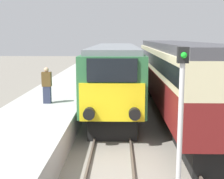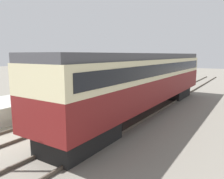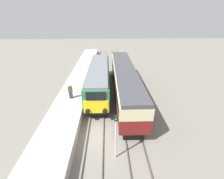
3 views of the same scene
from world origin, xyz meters
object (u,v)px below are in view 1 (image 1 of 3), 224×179
signal_post (181,117)px  person_on_platform (47,85)px  passenger_carriage (177,71)px  locomotive (115,73)px

signal_post → person_on_platform: bearing=122.9°
passenger_carriage → person_on_platform: (-6.58, -2.43, -0.47)m
locomotive → signal_post: signal_post is taller
signal_post → passenger_carriage: bearing=80.3°
locomotive → person_on_platform: locomotive is taller
locomotive → signal_post: (1.70, -11.35, 0.28)m
person_on_platform → signal_post: (4.88, -7.56, 0.45)m
locomotive → person_on_platform: size_ratio=8.13×
passenger_carriage → signal_post: 10.13m
person_on_platform → locomotive: bearing=50.0°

